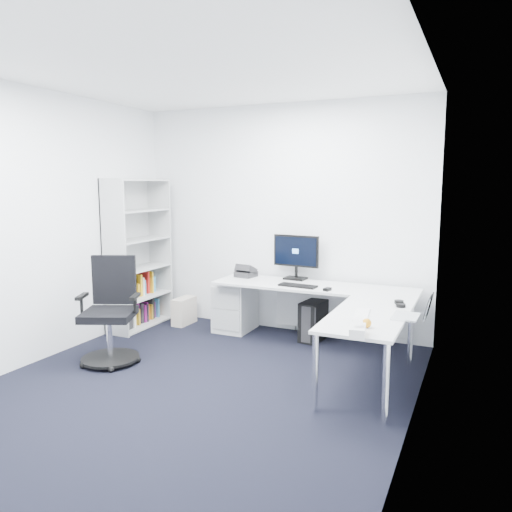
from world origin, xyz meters
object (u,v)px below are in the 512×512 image
at_px(bookshelf, 138,254).
at_px(laptop, 406,305).
at_px(monitor, 296,257).
at_px(task_chair, 108,311).
at_px(l_desk, 304,321).

height_order(bookshelf, laptop, bookshelf).
xyz_separation_m(bookshelf, monitor, (1.87, 0.51, 0.01)).
relative_size(task_chair, laptop, 3.47).
distance_m(l_desk, laptop, 1.36).
xyz_separation_m(l_desk, task_chair, (-1.64, -1.13, 0.20)).
bearing_deg(task_chair, monitor, 27.70).
relative_size(l_desk, laptop, 7.45).
xyz_separation_m(bookshelf, laptop, (3.29, -0.69, -0.15)).
bearing_deg(monitor, task_chair, -124.44).
bearing_deg(laptop, monitor, 140.29).
distance_m(monitor, laptop, 1.86).
bearing_deg(l_desk, bookshelf, 178.68).
relative_size(bookshelf, monitor, 3.28).
bearing_deg(bookshelf, l_desk, -1.32).
relative_size(monitor, laptop, 1.85).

